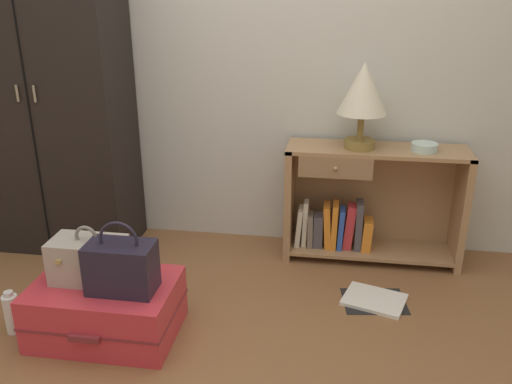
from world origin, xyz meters
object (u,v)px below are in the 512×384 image
bowl (424,147)px  train_case (89,260)px  bottle (12,313)px  suitcase_large (106,308)px  wardrobe (48,86)px  open_book_on_floor (374,300)px  handbag (121,266)px  bookshelf (364,205)px  table_lamp (363,92)px

bowl → train_case: size_ratio=0.43×
bottle → train_case: bearing=12.3°
suitcase_large → bottle: 0.45m
wardrobe → bottle: 1.32m
wardrobe → bowl: (2.15, 0.05, -0.29)m
wardrobe → bottle: size_ratio=9.13×
bowl → open_book_on_floor: bearing=-116.5°
handbag → open_book_on_floor: (1.15, 0.50, -0.38)m
wardrobe → suitcase_large: 1.40m
suitcase_large → open_book_on_floor: 1.35m
bookshelf → open_book_on_floor: size_ratio=2.81×
suitcase_large → open_book_on_floor: suitcase_large is taller
handbag → bottle: (-0.56, -0.02, -0.29)m
table_lamp → open_book_on_floor: size_ratio=1.32×
wardrobe → handbag: size_ratio=5.91×
bowl → handbag: size_ratio=0.43×
train_case → open_book_on_floor: bearing=18.4°
table_lamp → bowl: size_ratio=3.30×
bookshelf → open_book_on_floor: (0.06, -0.51, -0.32)m
suitcase_large → train_case: bearing=160.3°
suitcase_large → open_book_on_floor: bearing=20.3°
handbag → open_book_on_floor: size_ratio=0.93×
train_case → bowl: bearing=30.4°
wardrobe → train_case: bearing=-56.3°
wardrobe → suitcase_large: (0.65, -0.90, -0.86)m
wardrobe → train_case: (0.58, -0.88, -0.62)m
bookshelf → suitcase_large: bookshelf is taller
wardrobe → open_book_on_floor: (1.91, -0.43, -0.99)m
wardrobe → train_case: 1.22m
bookshelf → handbag: (-1.08, -1.02, 0.06)m
table_lamp → train_case: 1.65m
train_case → open_book_on_floor: 1.45m
handbag → bowl: bearing=35.4°
wardrobe → handbag: wardrobe is taller
bookshelf → suitcase_large: size_ratio=1.54×
bottle → open_book_on_floor: size_ratio=0.60×
suitcase_large → train_case: (-0.07, 0.02, 0.24)m
train_case → bottle: (-0.38, -0.08, -0.27)m
wardrobe → handbag: 1.35m
bowl → suitcase_large: (-1.50, -0.95, -0.57)m
bottle → suitcase_large: bearing=7.4°
suitcase_large → table_lamp: bearing=39.5°
wardrobe → bookshelf: size_ratio=1.95×
bookshelf → table_lamp: size_ratio=2.14×
table_lamp → handbag: 1.55m
table_lamp → suitcase_large: table_lamp is taller
train_case → handbag: 0.19m
bowl → bottle: size_ratio=0.66×
bookshelf → bowl: bowl is taller
train_case → handbag: size_ratio=1.00×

